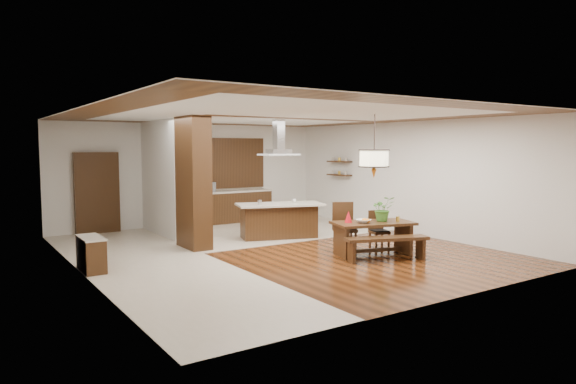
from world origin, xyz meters
TOP-DOWN VIEW (x-y plane):
  - room_shell at (0.00, 0.00)m, footprint 9.00×9.04m
  - tile_hallway at (-2.75, 0.00)m, footprint 2.50×9.00m
  - tile_kitchen at (1.25, 2.50)m, footprint 5.50×4.00m
  - soffit_band at (0.00, 0.00)m, footprint 8.00×9.00m
  - partition_pier at (-1.40, 1.20)m, footprint 0.45×1.00m
  - partition_stub at (-1.40, 3.30)m, footprint 0.18×2.40m
  - hallway_console at (-3.81, 0.20)m, footprint 0.37×0.88m
  - hallway_doorway at (-2.70, 4.40)m, footprint 1.10×0.20m
  - rear_counter at (1.00, 4.20)m, footprint 2.60×0.62m
  - kitchen_window at (1.00, 4.46)m, footprint 2.60×0.08m
  - shelf_lower at (3.87, 2.60)m, footprint 0.26×0.90m
  - shelf_upper at (3.87, 2.60)m, footprint 0.26×0.90m
  - dining_table at (1.40, -1.53)m, footprint 1.81×1.25m
  - dining_bench at (1.24, -2.10)m, footprint 1.69×0.92m
  - dining_chair_left at (1.15, -0.93)m, footprint 0.62×0.62m
  - dining_chair_right at (1.94, -1.16)m, footprint 0.46×0.46m
  - pendant_lantern at (1.40, -1.53)m, footprint 0.64×0.64m
  - foliage_plant at (1.64, -1.56)m, footprint 0.59×0.55m
  - fruit_bowl at (1.14, -1.52)m, footprint 0.38×0.38m
  - napkin_cone at (0.92, -1.30)m, footprint 0.19×0.19m
  - gold_ornament at (1.89, -1.75)m, footprint 0.08×0.08m
  - kitchen_island at (0.83, 1.20)m, footprint 2.26×1.50m
  - range_hood at (0.83, 1.20)m, footprint 0.90×0.55m
  - island_cup at (1.24, 1.14)m, footprint 0.15×0.15m
  - microwave at (0.24, 4.17)m, footprint 0.54×0.39m

SIDE VIEW (x-z plane):
  - tile_hallway at x=-2.75m, z-range 0.00..0.01m
  - tile_kitchen at x=1.25m, z-range 0.00..0.01m
  - dining_bench at x=1.24m, z-range 0.00..0.47m
  - hallway_console at x=-3.81m, z-range 0.00..0.63m
  - dining_chair_right at x=1.94m, z-range 0.00..0.84m
  - kitchen_island at x=0.83m, z-range 0.01..0.87m
  - rear_counter at x=1.00m, z-range 0.00..0.95m
  - dining_table at x=1.40m, z-range 0.16..0.85m
  - dining_chair_left at x=1.15m, z-range 0.00..1.04m
  - fruit_bowl at x=1.14m, z-range 0.69..0.76m
  - gold_ornament at x=1.89m, z-range 0.69..0.79m
  - napkin_cone at x=0.92m, z-range 0.69..0.93m
  - island_cup at x=1.24m, z-range 0.86..0.95m
  - foliage_plant at x=1.64m, z-range 0.69..1.21m
  - hallway_doorway at x=-2.70m, z-range 0.00..2.10m
  - microwave at x=0.24m, z-range 0.95..1.23m
  - shelf_lower at x=3.87m, z-range 1.38..1.42m
  - partition_pier at x=-1.40m, z-range 0.00..2.90m
  - partition_stub at x=-1.40m, z-range 0.00..2.90m
  - kitchen_window at x=1.00m, z-range 1.00..2.50m
  - shelf_upper at x=3.87m, z-range 1.78..1.82m
  - room_shell at x=0.00m, z-range 0.60..3.52m
  - pendant_lantern at x=1.40m, z-range 1.59..2.90m
  - range_hood at x=0.83m, z-range 2.03..2.90m
  - soffit_band at x=0.00m, z-range 2.88..2.89m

